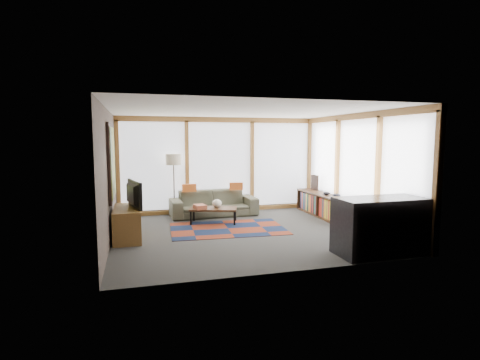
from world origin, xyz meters
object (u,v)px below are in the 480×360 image
object	(u,v)px
television	(130,194)
coffee_table	(214,215)
bookshelf	(323,205)
bar_counter	(380,226)
sofa	(214,203)
floor_lamp	(174,185)
tv_console	(128,223)

from	to	relation	value
television	coffee_table	bearing A→B (deg)	-77.46
bookshelf	coffee_table	bearing A→B (deg)	179.37
coffee_table	television	size ratio (longest dim) A/B	1.16
bookshelf	bar_counter	distance (m)	3.17
sofa	floor_lamp	world-z (taller)	floor_lamp
coffee_table	tv_console	bearing A→B (deg)	-154.98
coffee_table	bookshelf	xyz separation A→B (m)	(2.91, -0.03, 0.11)
bar_counter	sofa	bearing A→B (deg)	117.82
bookshelf	bar_counter	world-z (taller)	bar_counter
bookshelf	tv_console	size ratio (longest dim) A/B	1.87
floor_lamp	bookshelf	bearing A→B (deg)	-17.02
floor_lamp	coffee_table	size ratio (longest dim) A/B	1.47
tv_console	bar_counter	distance (m)	4.85
sofa	coffee_table	distance (m)	0.91
floor_lamp	bookshelf	distance (m)	3.93
sofa	bookshelf	xyz separation A→B (m)	(2.72, -0.92, -0.03)
bar_counter	bookshelf	bearing A→B (deg)	79.38
coffee_table	bookshelf	bearing A→B (deg)	-0.63
floor_lamp	bookshelf	size ratio (longest dim) A/B	0.68
bookshelf	television	size ratio (longest dim) A/B	2.48
coffee_table	tv_console	world-z (taller)	tv_console
sofa	tv_console	world-z (taller)	sofa
bar_counter	television	bearing A→B (deg)	152.33
floor_lamp	television	distance (m)	2.33
sofa	television	distance (m)	2.84
bookshelf	tv_console	world-z (taller)	tv_console
floor_lamp	coffee_table	bearing A→B (deg)	-53.45
television	bar_counter	distance (m)	4.79
coffee_table	television	xyz separation A→B (m)	(-1.90, -0.96, 0.73)
coffee_table	tv_console	size ratio (longest dim) A/B	0.87
sofa	bar_counter	xyz separation A→B (m)	(2.16, -4.03, 0.17)
sofa	coffee_table	size ratio (longest dim) A/B	2.04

